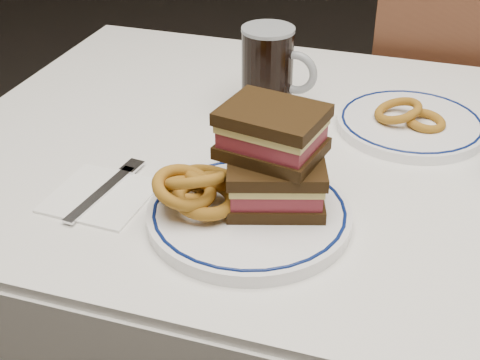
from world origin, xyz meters
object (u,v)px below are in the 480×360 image
(main_plate, at_px, (249,214))
(beer_mug, at_px, (269,70))
(reuben_sandwich, at_px, (274,157))
(chair_far, at_px, (459,130))
(far_plate, at_px, (411,123))

(main_plate, distance_m, beer_mug, 0.34)
(main_plate, bearing_deg, beer_mug, 101.41)
(reuben_sandwich, bearing_deg, main_plate, -124.97)
(chair_far, distance_m, beer_mug, 0.69)
(beer_mug, xyz_separation_m, far_plate, (0.25, 0.00, -0.07))
(main_plate, xyz_separation_m, reuben_sandwich, (0.02, 0.03, 0.07))
(main_plate, height_order, beer_mug, beer_mug)
(chair_far, relative_size, reuben_sandwich, 5.94)
(main_plate, distance_m, reuben_sandwich, 0.08)
(chair_far, height_order, reuben_sandwich, chair_far)
(main_plate, distance_m, far_plate, 0.38)
(chair_far, bearing_deg, far_plate, -101.56)
(main_plate, bearing_deg, far_plate, 61.90)
(chair_far, xyz_separation_m, reuben_sandwich, (-0.26, -0.80, 0.32))
(main_plate, relative_size, far_plate, 1.12)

